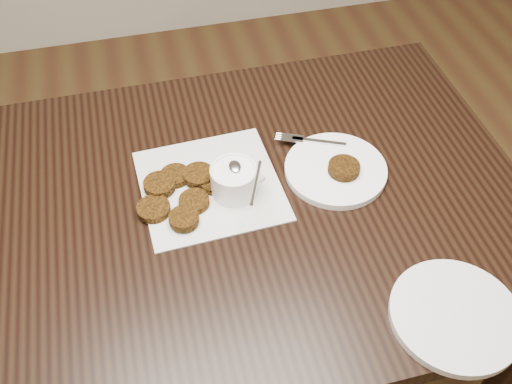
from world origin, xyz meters
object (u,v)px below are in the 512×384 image
table (213,308)px  napkin (210,185)px  plate_with_patty (336,167)px  sauce_ramekin (233,169)px  plate_empty (455,316)px

table → napkin: bearing=65.0°
table → napkin: 0.38m
plate_with_patty → sauce_ramekin: bearing=-178.9°
table → sauce_ramekin: (0.07, 0.03, 0.44)m
sauce_ramekin → plate_with_patty: (0.22, 0.00, -0.05)m
table → plate_with_patty: size_ratio=6.24×
napkin → plate_with_patty: size_ratio=1.31×
plate_with_patty → table: bearing=-174.1°
napkin → table: bearing=-115.0°
napkin → plate_empty: 0.52m
table → plate_empty: 0.63m
sauce_ramekin → plate_empty: sauce_ramekin is taller
napkin → plate_with_patty: 0.26m
plate_with_patty → napkin: bearing=174.5°
napkin → sauce_ramekin: (0.04, -0.03, 0.07)m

